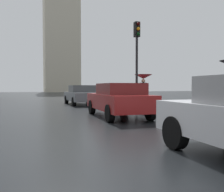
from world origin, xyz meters
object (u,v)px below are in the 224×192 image
at_px(pedestrian_with_umbrella_near, 143,82).
at_px(traffic_light, 137,49).
at_px(car_grey_mid_road, 82,95).
at_px(car_red_far_ahead, 118,99).

distance_m(pedestrian_with_umbrella_near, traffic_light, 2.16).
bearing_deg(car_grey_mid_road, pedestrian_with_umbrella_near, -65.02).
xyz_separation_m(car_grey_mid_road, traffic_light, (1.49, -6.24, 2.48)).
relative_size(car_grey_mid_road, traffic_light, 1.04).
xyz_separation_m(pedestrian_with_umbrella_near, traffic_light, (-0.92, -1.11, 1.61)).
height_order(car_red_far_ahead, pedestrian_with_umbrella_near, pedestrian_with_umbrella_near).
bearing_deg(traffic_light, pedestrian_with_umbrella_near, 50.49).
height_order(car_grey_mid_road, car_red_far_ahead, car_red_far_ahead).
xyz_separation_m(car_red_far_ahead, traffic_light, (1.63, 1.64, 2.44)).
height_order(car_red_far_ahead, traffic_light, traffic_light).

